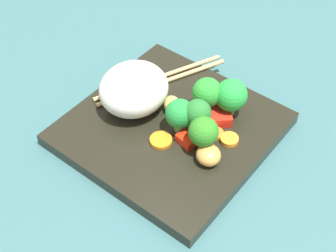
{
  "coord_description": "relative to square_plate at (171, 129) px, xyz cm",
  "views": [
    {
      "loc": [
        35.62,
        29.99,
        50.87
      ],
      "look_at": [
        1.94,
        1.18,
        3.87
      ],
      "focal_mm": 52.77,
      "sensor_mm": 36.0,
      "label": 1
    }
  ],
  "objects": [
    {
      "name": "rice_mound",
      "position": [
        0.72,
        -6.02,
        4.38
      ],
      "size": [
        11.35,
        10.71,
        6.89
      ],
      "primitive_type": "ellipsoid",
      "rotation": [
        0.0,
        0.0,
        2.95
      ],
      "color": "white",
      "rests_on": "square_plate"
    },
    {
      "name": "chicken_piece_0",
      "position": [
        1.86,
        7.85,
        2.12
      ],
      "size": [
        4.47,
        4.53,
        2.38
      ],
      "primitive_type": "ellipsoid",
      "rotation": [
        0.0,
        0.0,
        4.14
      ],
      "color": "#C18D45",
      "rests_on": "square_plate"
    },
    {
      "name": "broccoli_floret_3",
      "position": [
        0.34,
        1.58,
        3.89
      ],
      "size": [
        3.96,
        3.96,
        5.18
      ],
      "color": "#7CAF5E",
      "rests_on": "square_plate"
    },
    {
      "name": "square_plate",
      "position": [
        0.0,
        0.0,
        0.0
      ],
      "size": [
        26.69,
        26.69,
        1.87
      ],
      "primitive_type": "cube",
      "rotation": [
        0.0,
        0.0,
        0.04
      ],
      "color": "black",
      "rests_on": "ground_plane"
    },
    {
      "name": "broccoli_floret_1",
      "position": [
        -1.2,
        3.57,
        4.47
      ],
      "size": [
        3.63,
        3.63,
        5.55
      ],
      "color": "#559645",
      "rests_on": "square_plate"
    },
    {
      "name": "carrot_slice_0",
      "position": [
        -2.04,
        1.72,
        1.33
      ],
      "size": [
        3.57,
        3.57,
        0.79
      ],
      "primitive_type": "cylinder",
      "rotation": [
        0.0,
        0.0,
        0.29
      ],
      "color": "orange",
      "rests_on": "square_plate"
    },
    {
      "name": "chicken_piece_1",
      "position": [
        -2.23,
        -1.62,
        1.92
      ],
      "size": [
        3.99,
        4.11,
        1.97
      ],
      "primitive_type": "ellipsoid",
      "rotation": [
        0.0,
        0.0,
        4.01
      ],
      "color": "tan",
      "rests_on": "square_plate"
    },
    {
      "name": "pepper_chunk_0",
      "position": [
        0.99,
        3.87,
        1.54
      ],
      "size": [
        2.77,
        2.97,
        1.21
      ],
      "primitive_type": "cube",
      "rotation": [
        0.0,
        0.0,
        1.41
      ],
      "color": "red",
      "rests_on": "square_plate"
    },
    {
      "name": "carrot_slice_3",
      "position": [
        3.28,
        1.09,
        1.19
      ],
      "size": [
        3.71,
        3.71,
        0.51
      ],
      "primitive_type": "cylinder",
      "rotation": [
        0.0,
        0.0,
        4.99
      ],
      "color": "orange",
      "rests_on": "square_plate"
    },
    {
      "name": "broccoli_floret_4",
      "position": [
        -5.04,
        2.2,
        4.45
      ],
      "size": [
        4.12,
        4.12,
        5.84
      ],
      "color": "#7BBC53",
      "rests_on": "square_plate"
    },
    {
      "name": "broccoli_floret_2",
      "position": [
        0.85,
        6.1,
        4.35
      ],
      "size": [
        3.91,
        3.91,
        5.46
      ],
      "color": "#559E3F",
      "rests_on": "square_plate"
    },
    {
      "name": "chopstick_pair",
      "position": [
        -5.74,
        -6.83,
        1.26
      ],
      "size": [
        20.22,
        9.55,
        0.66
      ],
      "rotation": [
        0.0,
        0.0,
        5.9
      ],
      "color": "tan",
      "rests_on": "square_plate"
    },
    {
      "name": "ground_plane",
      "position": [
        0.0,
        0.0,
        -1.93
      ],
      "size": [
        110.0,
        110.0,
        2.0
      ],
      "primitive_type": "cube",
      "color": "#325B5E"
    },
    {
      "name": "carrot_slice_1",
      "position": [
        -2.69,
        7.91,
        1.25
      ],
      "size": [
        3.11,
        3.11,
        0.64
      ],
      "primitive_type": "cylinder",
      "rotation": [
        0.0,
        0.0,
        5.05
      ],
      "color": "orange",
      "rests_on": "square_plate"
    },
    {
      "name": "pepper_chunk_1",
      "position": [
        -4.86,
        4.61,
        1.71
      ],
      "size": [
        4.44,
        4.44,
        1.56
      ],
      "primitive_type": "cube",
      "rotation": [
        0.0,
        0.0,
        0.79
      ],
      "color": "red",
      "rests_on": "square_plate"
    },
    {
      "name": "carrot_slice_2",
      "position": [
        -2.36,
        5.89,
        1.23
      ],
      "size": [
        2.76,
        2.76,
        0.6
      ],
      "primitive_type": "cylinder",
      "rotation": [
        0.0,
        0.0,
        5.91
      ],
      "color": "orange",
      "rests_on": "square_plate"
    },
    {
      "name": "broccoli_floret_0",
      "position": [
        -6.83,
        4.85,
        4.31
      ],
      "size": [
        4.5,
        4.5,
        5.82
      ],
      "color": "#51A239",
      "rests_on": "square_plate"
    }
  ]
}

